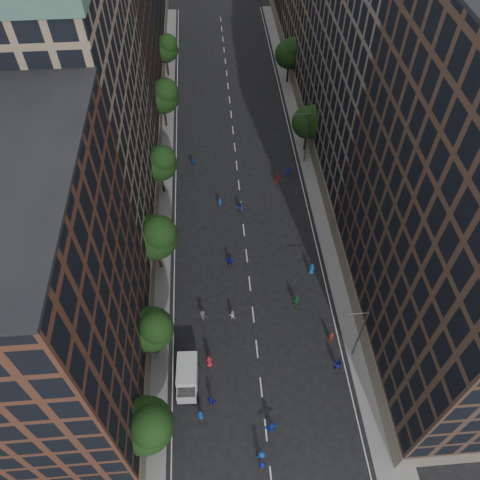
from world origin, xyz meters
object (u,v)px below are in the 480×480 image
at_px(streetlamp_far, 306,135).
at_px(skater_0, 201,415).
at_px(streetlamp_near, 359,332).
at_px(skater_1, 262,465).
at_px(skater_2, 337,364).
at_px(cargo_van, 187,377).

bearing_deg(streetlamp_far, skater_0, -113.52).
height_order(streetlamp_near, streetlamp_far, same).
distance_m(skater_0, skater_1, 7.73).
bearing_deg(skater_1, streetlamp_near, -119.45).
bearing_deg(skater_0, streetlamp_near, -172.64).
distance_m(streetlamp_far, skater_2, 34.74).
height_order(streetlamp_far, cargo_van, streetlamp_far).
bearing_deg(streetlamp_near, skater_1, -135.44).
bearing_deg(skater_2, cargo_van, 4.21).
relative_size(streetlamp_far, skater_0, 5.89).
xyz_separation_m(skater_0, skater_2, (15.01, 4.37, 0.11)).
bearing_deg(streetlamp_near, skater_0, -161.06).
relative_size(streetlamp_far, skater_2, 5.15).
xyz_separation_m(streetlamp_far, cargo_van, (-18.16, -34.81, -3.81)).
distance_m(skater_0, skater_2, 15.64).
height_order(cargo_van, skater_2, cargo_van).
height_order(streetlamp_near, skater_0, streetlamp_near).
xyz_separation_m(skater_0, skater_1, (5.71, -5.21, 0.08)).
bearing_deg(skater_1, skater_2, -118.17).
distance_m(cargo_van, skater_0, 4.23).
xyz_separation_m(cargo_van, skater_2, (16.30, 0.39, -0.48)).
bearing_deg(cargo_van, skater_1, -50.28).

